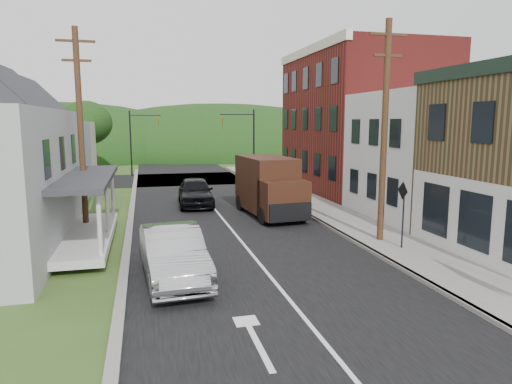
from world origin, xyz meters
TOP-DOWN VIEW (x-y plane):
  - ground at (0.00, 0.00)m, footprint 120.00×120.00m
  - road at (0.00, 10.00)m, footprint 9.00×90.00m
  - cross_road at (0.00, 27.00)m, footprint 60.00×9.00m
  - sidewalk_right at (5.90, 8.00)m, footprint 2.80×55.00m
  - curb_right at (4.55, 8.00)m, footprint 0.20×55.00m
  - curb_left at (-4.65, 8.00)m, footprint 0.30×55.00m
  - storefront_white at (11.30, 7.50)m, footprint 8.00×7.00m
  - storefront_red at (11.30, 17.00)m, footprint 8.00×12.00m
  - house_blue at (-11.00, 17.00)m, footprint 7.14×8.16m
  - house_cream at (-11.50, 26.00)m, footprint 7.14×8.16m
  - utility_pole_right at (5.60, 3.50)m, footprint 1.60×0.26m
  - utility_pole_left at (-6.50, 8.00)m, footprint 1.60×0.26m
  - traffic_signal_right at (4.30, 23.50)m, footprint 2.87×0.20m
  - traffic_signal_left at (-4.30, 30.50)m, footprint 2.87×0.20m
  - tree_left_d at (-9.00, 32.00)m, footprint 4.80×4.80m
  - forested_ridge at (0.00, 55.00)m, footprint 90.00×30.00m
  - silver_sedan at (-3.08, 1.00)m, footprint 2.14×5.22m
  - dark_sedan at (-0.94, 13.87)m, footprint 2.23×5.04m
  - delivery_van at (2.59, 9.92)m, footprint 2.73×5.79m
  - warning_sign at (5.77, 2.15)m, footprint 0.11×0.73m

SIDE VIEW (x-z plane):
  - ground at x=0.00m, z-range 0.00..0.00m
  - road at x=0.00m, z-range -0.01..0.01m
  - cross_road at x=0.00m, z-range -0.01..0.01m
  - forested_ridge at x=0.00m, z-range -8.00..8.00m
  - curb_left at x=-4.65m, z-range 0.00..0.12m
  - sidewalk_right at x=5.90m, z-range 0.00..0.15m
  - curb_right at x=4.55m, z-range 0.00..0.15m
  - silver_sedan at x=-3.08m, z-range 0.00..1.68m
  - dark_sedan at x=-0.94m, z-range 0.00..1.69m
  - delivery_van at x=2.59m, z-range 0.02..3.16m
  - warning_sign at x=5.77m, z-range 0.51..3.14m
  - storefront_white at x=11.30m, z-range 0.00..6.50m
  - house_blue at x=-11.00m, z-range 0.05..7.33m
  - house_cream at x=-11.50m, z-range 0.05..7.33m
  - traffic_signal_right at x=4.30m, z-range 0.76..6.76m
  - traffic_signal_left at x=-4.30m, z-range 0.76..6.76m
  - utility_pole_right at x=5.60m, z-range 0.16..9.16m
  - utility_pole_left at x=-6.50m, z-range 0.16..9.16m
  - tree_left_d at x=-9.00m, z-range 1.41..8.35m
  - storefront_red at x=11.30m, z-range 0.00..10.00m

